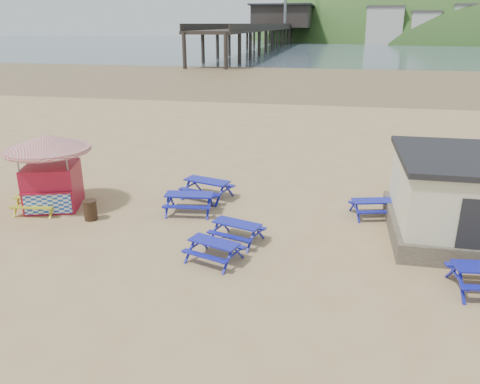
% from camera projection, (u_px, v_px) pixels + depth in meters
% --- Properties ---
extents(ground, '(400.00, 400.00, 0.00)m').
position_uv_depth(ground, '(210.00, 227.00, 18.29)').
color(ground, tan).
rests_on(ground, ground).
extents(wet_sand, '(400.00, 400.00, 0.00)m').
position_uv_depth(wet_sand, '(305.00, 77.00, 69.01)').
color(wet_sand, olive).
rests_on(wet_sand, ground).
extents(sea, '(400.00, 400.00, 0.00)m').
position_uv_depth(sea, '(326.00, 45.00, 175.07)').
color(sea, '#465764').
rests_on(sea, ground).
extents(picnic_table_blue_a, '(2.15, 1.81, 0.83)m').
position_uv_depth(picnic_table_blue_a, '(189.00, 203.00, 19.60)').
color(picnic_table_blue_a, '#151393').
rests_on(picnic_table_blue_a, ground).
extents(picnic_table_blue_b, '(2.43, 2.16, 0.86)m').
position_uv_depth(picnic_table_blue_b, '(207.00, 189.00, 21.22)').
color(picnic_table_blue_b, '#151393').
rests_on(picnic_table_blue_b, ground).
extents(picnic_table_blue_c, '(2.00, 1.76, 0.71)m').
position_uv_depth(picnic_table_blue_c, '(373.00, 208.00, 19.21)').
color(picnic_table_blue_c, '#151393').
rests_on(picnic_table_blue_c, ground).
extents(picnic_table_blue_d, '(2.06, 1.85, 0.72)m').
position_uv_depth(picnic_table_blue_d, '(214.00, 251.00, 15.60)').
color(picnic_table_blue_d, '#151393').
rests_on(picnic_table_blue_d, ground).
extents(picnic_table_blue_e, '(2.08, 1.86, 0.73)m').
position_uv_depth(picnic_table_blue_e, '(237.00, 232.00, 17.00)').
color(picnic_table_blue_e, '#151393').
rests_on(picnic_table_blue_e, ground).
extents(picnic_table_yellow, '(1.93, 1.63, 0.74)m').
position_uv_depth(picnic_table_yellow, '(38.00, 204.00, 19.63)').
color(picnic_table_yellow, '#B7A40E').
rests_on(picnic_table_yellow, ground).
extents(ice_cream_kiosk, '(4.52, 4.52, 3.21)m').
position_uv_depth(ice_cream_kiosk, '(50.00, 162.00, 19.67)').
color(ice_cream_kiosk, maroon).
rests_on(ice_cream_kiosk, ground).
extents(litter_bin, '(0.56, 0.56, 0.83)m').
position_uv_depth(litter_bin, '(90.00, 210.00, 18.86)').
color(litter_bin, '#321B13').
rests_on(litter_bin, ground).
extents(pier, '(24.00, 220.00, 39.29)m').
position_uv_depth(pier, '(281.00, 29.00, 184.13)').
color(pier, black).
rests_on(pier, ground).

